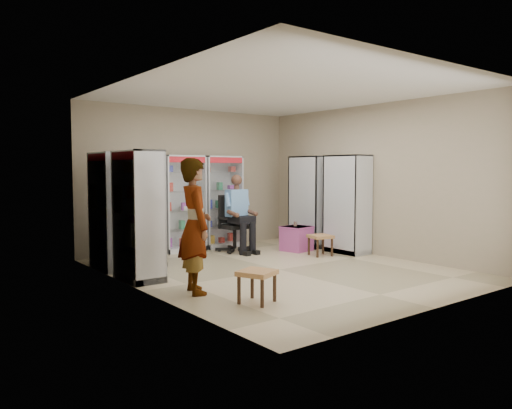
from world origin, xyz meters
TOP-DOWN VIEW (x-y plane):
  - floor at (0.00, 0.00)m, footprint 6.00×6.00m
  - room_shell at (0.00, 0.00)m, footprint 5.02×6.02m
  - cabinet_back_left at (-1.30, 2.73)m, footprint 0.90×0.50m
  - cabinet_back_mid at (-0.35, 2.73)m, footprint 0.90×0.50m
  - cabinet_back_right at (0.60, 2.73)m, footprint 0.90×0.50m
  - cabinet_right_far at (2.23, 1.60)m, footprint 0.90×0.50m
  - cabinet_right_near at (2.23, 0.50)m, footprint 0.90×0.50m
  - cabinet_left_far at (-2.23, 1.80)m, footprint 0.90×0.50m
  - cabinet_left_near at (-2.23, 0.70)m, footprint 0.90×0.50m
  - wooden_chair at (-1.55, 2.00)m, footprint 0.42×0.42m
  - seated_customer at (-1.55, 1.95)m, footprint 0.44×0.60m
  - office_chair at (0.49, 2.02)m, footprint 0.65×0.65m
  - seated_shopkeeper at (0.49, 1.97)m, footprint 0.50×0.69m
  - pink_trunk at (1.58, 1.31)m, footprint 0.62×0.61m
  - tea_glass at (1.58, 1.36)m, footprint 0.07×0.07m
  - woven_stool_a at (1.55, 0.57)m, footprint 0.50×0.50m
  - woven_stool_b at (-1.59, -1.46)m, footprint 0.55×0.55m
  - standing_man at (-1.95, -0.53)m, footprint 0.61×0.77m

SIDE VIEW (x-z plane):
  - floor at x=0.00m, z-range 0.00..0.00m
  - woven_stool_a at x=1.55m, z-range 0.00..0.41m
  - woven_stool_b at x=-1.59m, z-range 0.00..0.42m
  - pink_trunk at x=1.58m, z-range 0.00..0.51m
  - wooden_chair at x=-1.55m, z-range 0.00..0.94m
  - tea_glass at x=1.58m, z-range 0.51..0.62m
  - office_chair at x=0.49m, z-range 0.00..1.18m
  - seated_customer at x=-1.55m, z-range 0.00..1.34m
  - seated_shopkeeper at x=0.49m, z-range 0.00..1.50m
  - standing_man at x=-1.95m, z-range 0.00..1.86m
  - cabinet_back_left at x=-1.30m, z-range 0.00..2.00m
  - cabinet_back_mid at x=-0.35m, z-range 0.00..2.00m
  - cabinet_back_right at x=0.60m, z-range 0.00..2.00m
  - cabinet_right_far at x=2.23m, z-range 0.00..2.00m
  - cabinet_right_near at x=2.23m, z-range 0.00..2.00m
  - cabinet_left_far at x=-2.23m, z-range 0.00..2.00m
  - cabinet_left_near at x=-2.23m, z-range 0.00..2.00m
  - room_shell at x=0.00m, z-range 0.46..3.47m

